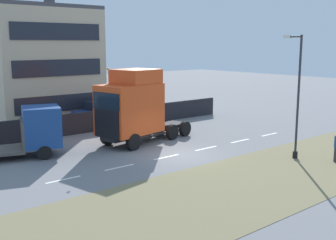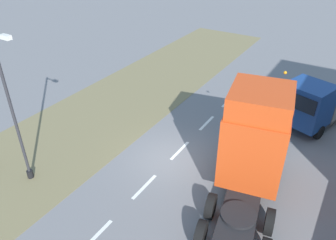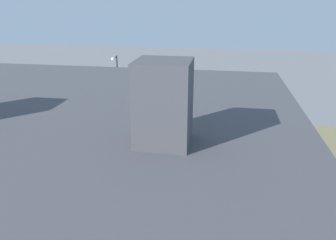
{
  "view_description": "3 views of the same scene",
  "coord_description": "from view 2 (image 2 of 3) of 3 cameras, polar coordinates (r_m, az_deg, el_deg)",
  "views": [
    {
      "loc": [
        -18.08,
        15.78,
        6.4
      ],
      "look_at": [
        -0.59,
        1.27,
        2.29
      ],
      "focal_mm": 45.0,
      "sensor_mm": 36.0,
      "label": 1
    },
    {
      "loc": [
        6.7,
        -11.13,
        10.24
      ],
      "look_at": [
        -1.12,
        1.54,
        1.18
      ],
      "focal_mm": 35.0,
      "sensor_mm": 36.0,
      "label": 2
    },
    {
      "loc": [
        21.37,
        4.26,
        11.27
      ],
      "look_at": [
        -1.19,
        0.41,
        2.83
      ],
      "focal_mm": 35.0,
      "sensor_mm": 36.0,
      "label": 3
    }
  ],
  "objects": [
    {
      "name": "lane_markings",
      "position": [
        16.08,
        -0.81,
        -8.23
      ],
      "size": [
        0.16,
        17.8,
        0.0
      ],
      "color": "white",
      "rests_on": "ground"
    },
    {
      "name": "lamp_post",
      "position": [
        14.95,
        -25.02,
        0.32
      ],
      "size": [
        1.26,
        0.28,
        6.9
      ],
      "color": "black",
      "rests_on": "ground"
    },
    {
      "name": "ground_plane",
      "position": [
        16.54,
        0.5,
        -6.92
      ],
      "size": [
        120.0,
        120.0,
        0.0
      ],
      "primitive_type": "plane",
      "color": "slate",
      "rests_on": "ground"
    },
    {
      "name": "flatbed_truck",
      "position": [
        19.84,
        23.53,
        2.44
      ],
      "size": [
        3.92,
        6.22,
        2.87
      ],
      "rotation": [
        0.0,
        0.0,
        2.82
      ],
      "color": "navy",
      "rests_on": "ground"
    },
    {
      "name": "lorry_cab",
      "position": [
        14.3,
        14.96,
        -3.0
      ],
      "size": [
        3.81,
        7.49,
        4.97
      ],
      "rotation": [
        0.0,
        0.0,
        0.19
      ],
      "color": "black",
      "rests_on": "ground"
    },
    {
      "name": "grass_verge",
      "position": [
        19.74,
        -14.56,
        -1.01
      ],
      "size": [
        7.0,
        44.0,
        0.01
      ],
      "color": "olive",
      "rests_on": "ground"
    }
  ]
}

